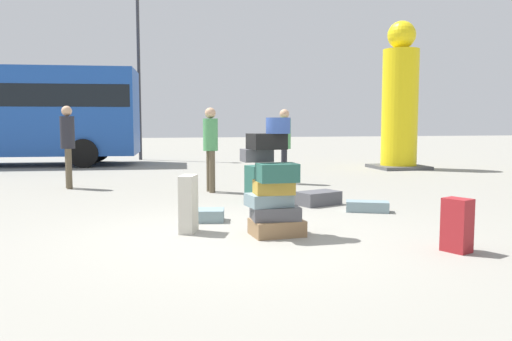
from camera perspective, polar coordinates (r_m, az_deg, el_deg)
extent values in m
plane|color=gray|center=(6.52, -1.12, -7.34)|extent=(80.00, 80.00, 0.00)
cube|color=olive|center=(6.61, 2.31, -6.28)|extent=(0.68, 0.52, 0.20)
cube|color=#4C4C51|center=(6.59, 2.12, -4.68)|extent=(0.61, 0.46, 0.17)
cube|color=gray|center=(6.57, 1.42, -3.26)|extent=(0.59, 0.47, 0.16)
cube|color=#B28C33|center=(6.53, 1.96, -1.85)|extent=(0.49, 0.37, 0.17)
cube|color=#26594C|center=(6.36, 2.37, -0.23)|extent=(0.49, 0.36, 0.23)
cube|color=#4C4C51|center=(6.62, 0.08, 1.69)|extent=(0.40, 0.31, 0.16)
cube|color=black|center=(6.53, 1.18, 3.22)|extent=(0.50, 0.40, 0.20)
cylinder|color=#334F99|center=(6.52, 2.46, 4.97)|extent=(0.31, 0.31, 0.20)
cube|color=gray|center=(8.49, 12.17, -3.89)|extent=(0.73, 0.53, 0.17)
cube|color=#4C4C51|center=(9.04, 6.88, -3.04)|extent=(0.83, 0.67, 0.23)
cube|color=beige|center=(6.78, -7.46, -3.68)|extent=(0.29, 0.38, 0.75)
cube|color=maroon|center=(6.17, 21.27, -5.63)|extent=(0.32, 0.35, 0.60)
cube|color=#26594C|center=(9.30, 0.04, -1.46)|extent=(0.38, 0.45, 0.65)
cube|color=gray|center=(7.56, -5.50, -4.93)|extent=(0.57, 0.48, 0.17)
cylinder|color=black|center=(12.13, 3.16, 0.52)|extent=(0.12, 0.12, 0.81)
cylinder|color=black|center=(11.91, 3.08, 0.43)|extent=(0.12, 0.12, 0.81)
cylinder|color=#4C9959|center=(11.98, 3.14, 4.06)|extent=(0.30, 0.30, 0.69)
sphere|color=tan|center=(11.98, 3.15, 6.24)|extent=(0.22, 0.22, 0.22)
cylinder|color=brown|center=(10.70, -5.16, -0.04)|extent=(0.12, 0.12, 0.85)
cylinder|color=brown|center=(10.49, -4.85, -0.15)|extent=(0.12, 0.12, 0.85)
cylinder|color=#4C9959|center=(10.55, -5.04, 3.96)|extent=(0.30, 0.30, 0.65)
sphere|color=tan|center=(10.55, -5.06, 6.33)|extent=(0.22, 0.22, 0.22)
cylinder|color=brown|center=(11.95, -19.99, 0.25)|extent=(0.12, 0.12, 0.86)
cylinder|color=brown|center=(11.73, -19.89, 0.16)|extent=(0.12, 0.12, 0.86)
cylinder|color=#26262D|center=(11.80, -20.06, 3.96)|extent=(0.30, 0.30, 0.69)
sphere|color=tan|center=(11.80, -20.13, 6.18)|extent=(0.22, 0.22, 0.22)
cylinder|color=yellow|center=(16.41, 15.55, 6.49)|extent=(1.08, 1.08, 3.60)
sphere|color=yellow|center=(16.61, 15.75, 14.16)|extent=(0.84, 0.84, 0.84)
cube|color=#4C4C4C|center=(16.47, 15.40, 0.39)|extent=(1.51, 1.51, 0.10)
cylinder|color=black|center=(19.42, -17.14, 2.27)|extent=(0.92, 0.32, 0.90)
cylinder|color=black|center=(16.96, -18.47, 1.80)|extent=(0.92, 0.32, 0.90)
cylinder|color=#333338|center=(20.00, -12.78, 10.28)|extent=(0.12, 0.12, 6.35)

